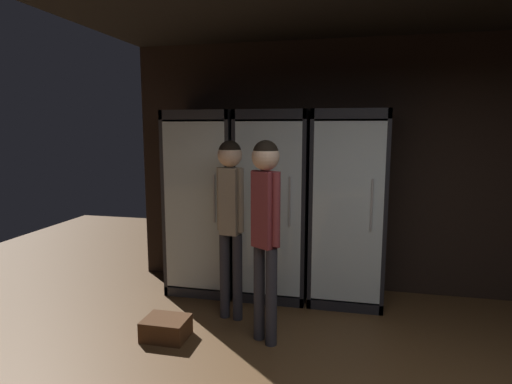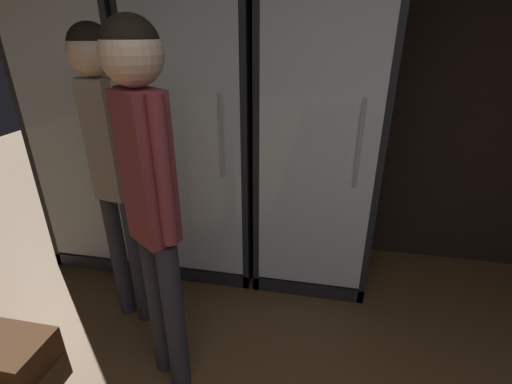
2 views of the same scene
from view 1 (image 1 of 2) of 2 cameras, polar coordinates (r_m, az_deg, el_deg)
wall_back at (r=4.91m, az=18.26°, el=3.01°), size 6.00×0.06×2.80m
cooler_far_left at (r=4.89m, az=-6.64°, el=-1.44°), size 0.76×0.70×2.03m
cooler_left at (r=4.68m, az=2.51°, el=-1.86°), size 0.76×0.70×2.03m
cooler_center at (r=4.61m, az=12.21°, el=-2.28°), size 0.76×0.70×2.03m
shopper_near at (r=3.54m, az=1.28°, el=-2.97°), size 0.27×0.24×1.75m
shopper_far at (r=4.00m, az=-3.47°, el=-1.61°), size 0.27×0.23×1.73m
wine_crate_floor at (r=4.02m, az=-11.97°, el=-17.43°), size 0.39×0.31×0.18m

